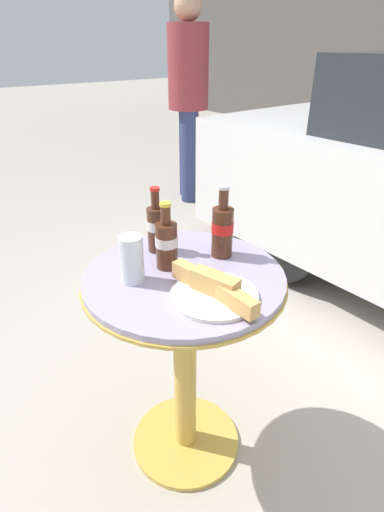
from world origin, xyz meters
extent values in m
plane|color=#A8A093|center=(0.00, 0.00, 0.00)|extent=(30.00, 30.00, 0.00)
cylinder|color=gold|center=(0.00, 0.00, 0.01)|extent=(0.41, 0.41, 0.02)
cylinder|color=gold|center=(0.00, 0.00, 0.39)|extent=(0.08, 0.08, 0.73)
cylinder|color=gold|center=(0.00, 0.00, 0.75)|extent=(0.63, 0.63, 0.01)
cylinder|color=#9E93B2|center=(0.00, 0.00, 0.76)|extent=(0.62, 0.62, 0.02)
cylinder|color=#4C2819|center=(-0.18, 0.02, 0.85)|extent=(0.06, 0.06, 0.15)
cylinder|color=silver|center=(-0.18, 0.02, 0.86)|extent=(0.06, 0.06, 0.03)
cylinder|color=#4C2819|center=(-0.18, 0.02, 0.95)|extent=(0.03, 0.03, 0.06)
cylinder|color=red|center=(-0.18, 0.02, 0.99)|extent=(0.03, 0.03, 0.01)
cylinder|color=#4C2819|center=(-0.07, -0.02, 0.84)|extent=(0.07, 0.07, 0.14)
cylinder|color=silver|center=(-0.07, -0.02, 0.86)|extent=(0.07, 0.07, 0.03)
cylinder|color=#4C2819|center=(-0.07, -0.02, 0.94)|extent=(0.03, 0.03, 0.06)
cylinder|color=gold|center=(-0.07, -0.02, 0.98)|extent=(0.03, 0.03, 0.01)
cylinder|color=#4C2819|center=(-0.02, 0.17, 0.85)|extent=(0.07, 0.07, 0.16)
cylinder|color=red|center=(-0.02, 0.17, 0.87)|extent=(0.07, 0.07, 0.04)
cylinder|color=#4C2819|center=(-0.02, 0.17, 0.97)|extent=(0.03, 0.03, 0.06)
cylinder|color=silver|center=(-0.02, 0.17, 1.00)|extent=(0.04, 0.04, 0.01)
cylinder|color=silver|center=(-0.06, -0.14, 0.83)|extent=(0.06, 0.06, 0.11)
cylinder|color=silver|center=(-0.06, -0.14, 0.84)|extent=(0.07, 0.07, 0.14)
cylinder|color=silver|center=(0.15, -0.01, 0.78)|extent=(0.24, 0.24, 0.01)
cube|color=white|center=(0.15, -0.01, 0.78)|extent=(0.18, 0.18, 0.00)
cube|color=tan|center=(0.07, -0.03, 0.81)|extent=(0.13, 0.05, 0.05)
cube|color=tan|center=(0.15, -0.01, 0.81)|extent=(0.15, 0.08, 0.06)
cube|color=tan|center=(0.23, -0.01, 0.81)|extent=(0.15, 0.04, 0.05)
cylinder|color=black|center=(-0.64, 1.28, 0.35)|extent=(0.69, 0.22, 0.69)
cylinder|color=navy|center=(-2.31, 1.79, 0.43)|extent=(0.16, 0.16, 0.85)
cylinder|color=navy|center=(-2.14, 1.69, 0.43)|extent=(0.16, 0.16, 0.85)
cylinder|color=maroon|center=(-2.22, 1.74, 1.19)|extent=(0.36, 0.36, 0.69)
sphere|color=tan|center=(-2.22, 1.74, 1.66)|extent=(0.24, 0.24, 0.24)
camera|label=1|loc=(0.83, -0.63, 1.39)|focal=28.00mm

